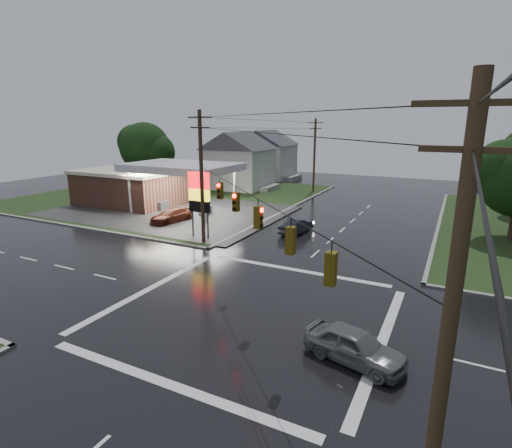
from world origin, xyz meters
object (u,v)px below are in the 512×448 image
at_px(utility_pole_se, 447,345).
at_px(utility_pole_n, 314,154).
at_px(gas_station, 141,184).
at_px(car_north, 296,226).
at_px(pylon_sign, 199,194).
at_px(house_near, 238,160).
at_px(house_far, 266,154).
at_px(tree_nw_behind, 146,148).
at_px(utility_pole_nw, 202,176).
at_px(car_pump, 172,215).
at_px(car_crossing, 355,346).

distance_m(utility_pole_se, utility_pole_n, 51.16).
height_order(gas_station, car_north, gas_station).
distance_m(pylon_sign, house_near, 27.56).
bearing_deg(gas_station, car_north, -9.72).
bearing_deg(utility_pole_n, house_far, 141.23).
bearing_deg(tree_nw_behind, utility_pole_n, 18.21).
bearing_deg(utility_pole_n, car_north, -74.91).
bearing_deg(utility_pole_nw, house_far, 107.92).
xyz_separation_m(house_far, car_pump, (5.46, -34.00, -3.70)).
xyz_separation_m(pylon_sign, car_pump, (-5.99, 3.50, -3.30)).
height_order(gas_station, utility_pole_nw, utility_pole_nw).
xyz_separation_m(utility_pole_se, house_near, (-30.45, 45.50, -1.32)).
distance_m(tree_nw_behind, car_crossing, 51.61).
height_order(utility_pole_nw, house_far, utility_pole_nw).
bearing_deg(pylon_sign, car_pump, 149.69).
distance_m(utility_pole_se, house_far, 65.55).
distance_m(gas_station, utility_pole_se, 45.83).
xyz_separation_m(pylon_sign, house_far, (-11.45, 37.50, 0.39)).
distance_m(gas_station, car_pump, 10.97).
relative_size(utility_pole_n, house_far, 0.95).
height_order(pylon_sign, house_near, house_near).
xyz_separation_m(house_near, car_pump, (4.46, -22.00, -3.70)).
bearing_deg(car_pump, utility_pole_se, -30.63).
bearing_deg(utility_pole_nw, tree_nw_behind, 139.90).
xyz_separation_m(gas_station, car_north, (22.13, -3.79, -1.85)).
relative_size(house_near, car_north, 2.61).
bearing_deg(utility_pole_se, car_crossing, 114.18).
height_order(utility_pole_se, house_far, utility_pole_se).
xyz_separation_m(gas_station, tree_nw_behind, (-8.17, 10.29, 3.63)).
bearing_deg(utility_pole_nw, gas_station, 147.77).
relative_size(utility_pole_nw, house_far, 1.00).
height_order(utility_pole_se, car_pump, utility_pole_se).
xyz_separation_m(house_near, house_far, (-1.00, 12.00, 0.00)).
bearing_deg(house_near, car_crossing, -54.56).
height_order(tree_nw_behind, car_crossing, tree_nw_behind).
bearing_deg(utility_pole_nw, pylon_sign, 135.00).
height_order(gas_station, house_far, house_far).
relative_size(gas_station, house_near, 2.37).
bearing_deg(gas_station, utility_pole_se, -39.70).
bearing_deg(car_north, tree_nw_behind, -17.22).
xyz_separation_m(car_crossing, car_pump, (-22.68, 16.12, -0.05)).
bearing_deg(house_far, utility_pole_nw, -72.08).
bearing_deg(car_pump, car_crossing, -23.92).
distance_m(utility_pole_nw, utility_pole_se, 26.87).
height_order(gas_station, pylon_sign, pylon_sign).
distance_m(gas_station, car_north, 22.53).
bearing_deg(house_near, pylon_sign, -67.72).
bearing_deg(car_north, house_near, -41.38).
distance_m(utility_pole_n, car_pump, 25.45).
height_order(utility_pole_se, car_crossing, utility_pole_se).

